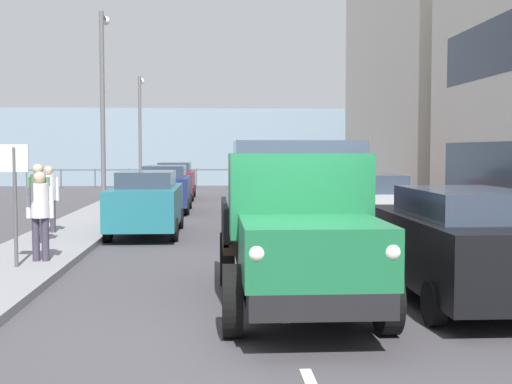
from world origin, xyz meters
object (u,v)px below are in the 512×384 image
at_px(lamp_post_far, 140,123).
at_px(street_sign, 15,184).
at_px(car_red_kerbside_2, 332,195).
at_px(pedestrian_near_railing, 49,193).
at_px(car_maroon_oppositeside_2, 175,180).
at_px(lamp_post_promenade, 103,94).
at_px(truck_vintage_green, 298,229).
at_px(car_teal_oppositeside_0, 147,202).
at_px(pedestrian_strolling, 38,196).
at_px(car_black_kerbside_near, 461,243).
at_px(car_silver_kerbside_1, 367,208).
at_px(pedestrian_by_lamp, 40,208).
at_px(car_navy_oppositeside_1, 165,188).

bearing_deg(lamp_post_far, street_sign, 90.23).
bearing_deg(car_red_kerbside_2, pedestrian_near_railing, 21.93).
bearing_deg(lamp_post_far, car_maroon_oppositeside_2, 121.87).
distance_m(car_maroon_oppositeside_2, lamp_post_promenade, 8.80).
relative_size(car_red_kerbside_2, street_sign, 1.90).
xyz_separation_m(truck_vintage_green, car_teal_oppositeside_0, (3.01, -8.98, -0.28)).
relative_size(car_maroon_oppositeside_2, pedestrian_strolling, 2.55).
distance_m(car_red_kerbside_2, street_sign, 11.29).
relative_size(car_black_kerbside_near, street_sign, 2.02).
height_order(car_silver_kerbside_1, pedestrian_strolling, pedestrian_strolling).
bearing_deg(car_red_kerbside_2, pedestrian_by_lamp, 48.10).
distance_m(car_black_kerbside_near, lamp_post_far, 26.26).
bearing_deg(lamp_post_promenade, street_sign, 90.98).
relative_size(car_teal_oppositeside_0, lamp_post_far, 0.78).
xyz_separation_m(pedestrian_by_lamp, lamp_post_promenade, (0.48, -10.74, 3.06)).
distance_m(car_silver_kerbside_1, car_maroon_oppositeside_2, 16.64).
bearing_deg(pedestrian_near_railing, street_sign, 97.06).
distance_m(car_teal_oppositeside_0, pedestrian_by_lamp, 5.45).
distance_m(car_silver_kerbside_1, car_navy_oppositeside_1, 10.69).
height_order(car_red_kerbside_2, pedestrian_by_lamp, pedestrian_by_lamp).
bearing_deg(car_black_kerbside_near, street_sign, -20.11).
bearing_deg(street_sign, car_red_kerbside_2, -130.77).
bearing_deg(pedestrian_near_railing, car_silver_kerbside_1, 167.83).
height_order(car_black_kerbside_near, car_silver_kerbside_1, same).
height_order(car_red_kerbside_2, lamp_post_far, lamp_post_far).
relative_size(truck_vintage_green, car_black_kerbside_near, 1.24).
height_order(car_maroon_oppositeside_2, lamp_post_far, lamp_post_far).
xyz_separation_m(lamp_post_promenade, street_sign, (-0.19, 11.38, -2.55)).
bearing_deg(car_navy_oppositeside_1, pedestrian_strolling, 76.70).
xyz_separation_m(car_teal_oppositeside_0, pedestrian_near_railing, (2.47, 0.57, 0.28)).
height_order(pedestrian_near_railing, lamp_post_far, lamp_post_far).
relative_size(car_maroon_oppositeside_2, pedestrian_by_lamp, 2.69).
bearing_deg(car_teal_oppositeside_0, pedestrian_strolling, 49.26).
bearing_deg(street_sign, pedestrian_strolling, -82.79).
xyz_separation_m(car_silver_kerbside_1, car_maroon_oppositeside_2, (5.54, -15.69, 0.00)).
bearing_deg(pedestrian_near_railing, truck_vintage_green, 123.09).
distance_m(pedestrian_near_railing, lamp_post_promenade, 6.82).
bearing_deg(car_red_kerbside_2, pedestrian_strolling, 34.02).
height_order(car_navy_oppositeside_1, pedestrian_by_lamp, pedestrian_by_lamp).
distance_m(lamp_post_promenade, lamp_post_far, 10.96).
bearing_deg(pedestrian_near_railing, car_black_kerbside_near, 135.05).
xyz_separation_m(car_black_kerbside_near, car_maroon_oppositeside_2, (5.54, -21.96, -0.00)).
bearing_deg(pedestrian_by_lamp, lamp_post_promenade, -87.45).
height_order(pedestrian_strolling, pedestrian_near_railing, pedestrian_strolling).
bearing_deg(pedestrian_near_railing, car_navy_oppositeside_1, -108.43).
height_order(car_black_kerbside_near, car_teal_oppositeside_0, same).
distance_m(car_maroon_oppositeside_2, pedestrian_near_railing, 14.19).
height_order(pedestrian_by_lamp, lamp_post_promenade, lamp_post_promenade).
bearing_deg(lamp_post_promenade, car_maroon_oppositeside_2, -104.29).
relative_size(lamp_post_promenade, lamp_post_far, 1.18).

